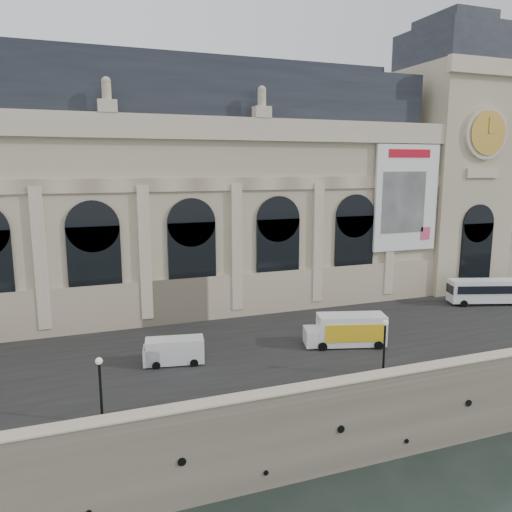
{
  "coord_description": "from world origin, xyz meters",
  "views": [
    {
      "loc": [
        -15.79,
        -29.95,
        22.93
      ],
      "look_at": [
        3.37,
        22.0,
        12.89
      ],
      "focal_mm": 35.0,
      "sensor_mm": 36.0,
      "label": 1
    }
  ],
  "objects": [
    {
      "name": "parapet",
      "position": [
        0.0,
        0.6,
        6.62
      ],
      "size": [
        160.0,
        1.4,
        1.21
      ],
      "color": "gray",
      "rests_on": "quay"
    },
    {
      "name": "bus_right",
      "position": [
        32.22,
        15.95,
        7.77
      ],
      "size": [
        10.84,
        5.41,
        3.15
      ],
      "color": "white",
      "rests_on": "quay"
    },
    {
      "name": "street",
      "position": [
        0.0,
        14.0,
        6.03
      ],
      "size": [
        160.0,
        24.0,
        0.06
      ],
      "primitive_type": "cube",
      "color": "#2D2D2D",
      "rests_on": "quay"
    },
    {
      "name": "box_truck",
      "position": [
        7.95,
        9.55,
        7.54
      ],
      "size": [
        7.96,
        4.44,
        3.06
      ],
      "color": "white",
      "rests_on": "quay"
    },
    {
      "name": "museum",
      "position": [
        -5.98,
        30.86,
        19.72
      ],
      "size": [
        69.0,
        18.7,
        29.1
      ],
      "color": "beige",
      "rests_on": "quay"
    },
    {
      "name": "clock_pavilion",
      "position": [
        34.0,
        27.93,
        23.42
      ],
      "size": [
        13.0,
        14.72,
        36.7
      ],
      "color": "beige",
      "rests_on": "quay"
    },
    {
      "name": "lamp_right",
      "position": [
        7.23,
        2.44,
        8.38
      ],
      "size": [
        0.49,
        0.49,
        4.79
      ],
      "color": "black",
      "rests_on": "quay"
    },
    {
      "name": "van_c",
      "position": [
        -8.55,
        10.87,
        7.17
      ],
      "size": [
        5.41,
        2.81,
        2.29
      ],
      "color": "silver",
      "rests_on": "quay"
    },
    {
      "name": "lamp_left",
      "position": [
        -14.77,
        2.38,
        8.32
      ],
      "size": [
        0.47,
        0.47,
        4.65
      ],
      "color": "black",
      "rests_on": "quay"
    },
    {
      "name": "quay",
      "position": [
        0.0,
        35.0,
        3.0
      ],
      "size": [
        160.0,
        70.0,
        6.0
      ],
      "primitive_type": "cube",
      "color": "gray",
      "rests_on": "ground"
    },
    {
      "name": "ground",
      "position": [
        0.0,
        0.0,
        0.0
      ],
      "size": [
        260.0,
        260.0,
        0.0
      ],
      "primitive_type": "plane",
      "color": "black",
      "rests_on": "ground"
    }
  ]
}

